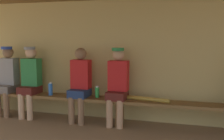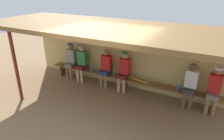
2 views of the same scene
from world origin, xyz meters
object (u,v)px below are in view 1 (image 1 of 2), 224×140
Objects in this scene: bench at (120,103)px; water_bottle_green at (97,92)px; player_with_sunglasses at (7,77)px; water_bottle_orange at (51,89)px; player_in_blue at (118,83)px; player_in_white at (80,82)px; player_near_post at (30,78)px; baseball_bat at (145,99)px.

bench is 29.30× the size of water_bottle_green.
player_with_sunglasses is 5.57× the size of water_bottle_orange.
player_in_blue is (-0.04, 0.00, 0.36)m from bench.
player_in_white is 6.52× the size of water_bottle_green.
player_near_post is at bearing 180.00° from player_in_blue.
baseball_bat is (1.18, -0.00, -0.24)m from player_in_white.
baseball_bat is (1.75, 0.04, -0.08)m from water_bottle_orange.
water_bottle_orange is (-1.31, -0.04, 0.19)m from bench.
player_in_blue is 0.70m from player_in_white.
player_in_white is at bearing -176.96° from water_bottle_green.
water_bottle_orange is 1.75m from baseball_bat.
player_near_post reaches higher than water_bottle_orange.
player_with_sunglasses is at bearing 179.91° from bench.
water_bottle_green is 0.89m from water_bottle_orange.
bench is 0.45m from baseball_bat.
player_in_blue is 5.57× the size of water_bottle_orange.
water_bottle_orange is at bearing -178.05° from player_in_blue.
player_near_post is at bearing 179.88° from bench.
player_in_blue and player_near_post have the same top height.
water_bottle_orange reaches higher than water_bottle_green.
player_in_white reaches higher than water_bottle_green.
water_bottle_orange is (0.45, -0.04, -0.17)m from player_near_post.
player_near_post is 5.57× the size of water_bottle_orange.
baseball_bat is (2.71, -0.00, -0.25)m from player_with_sunglasses.
player_in_blue is 1.00× the size of player_near_post.
player_in_blue is at bearing 0.00° from player_near_post.
player_in_blue is 0.54m from baseball_bat.
water_bottle_green reaches higher than baseball_bat.
bench is at bearing -169.56° from baseball_bat.
player_with_sunglasses is 2.72m from baseball_bat.
player_in_blue is 2.23m from player_with_sunglasses.
water_bottle_green is (1.34, 0.02, -0.19)m from player_near_post.
player_near_post reaches higher than bench.
water_bottle_green is at bearing -170.91° from baseball_bat.
water_bottle_orange is at bearing -5.47° from player_near_post.
player_in_white reaches higher than bench.
baseball_bat is (2.20, -0.00, -0.25)m from player_near_post.
baseball_bat is at bearing -0.09° from player_near_post.
player_with_sunglasses is 1.01× the size of player_in_white.
player_in_blue reaches higher than baseball_bat.
player_with_sunglasses reaches higher than water_bottle_orange.
player_with_sunglasses and player_near_post have the same top height.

